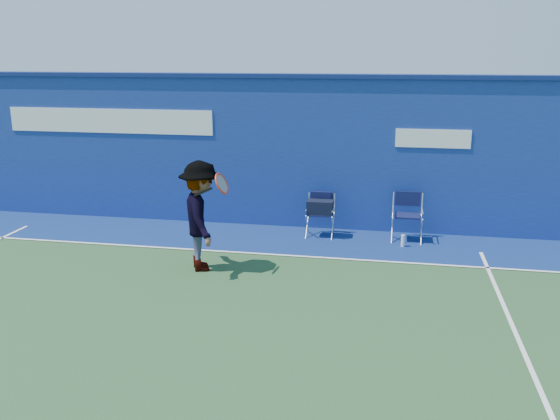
% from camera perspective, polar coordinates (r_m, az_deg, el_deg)
% --- Properties ---
extents(ground, '(80.00, 80.00, 0.00)m').
position_cam_1_polar(ground, '(7.94, -11.49, -11.43)').
color(ground, '#294C28').
rests_on(ground, ground).
extents(stadium_wall, '(24.00, 0.50, 3.08)m').
position_cam_1_polar(stadium_wall, '(12.24, -2.81, 5.83)').
color(stadium_wall, navy).
rests_on(stadium_wall, ground).
extents(out_of_bounds_strip, '(24.00, 1.80, 0.01)m').
position_cam_1_polar(out_of_bounds_strip, '(11.56, -3.95, -2.63)').
color(out_of_bounds_strip, navy).
rests_on(out_of_bounds_strip, ground).
extents(court_lines, '(24.00, 12.00, 0.01)m').
position_cam_1_polar(court_lines, '(8.44, -9.97, -9.62)').
color(court_lines, white).
rests_on(court_lines, out_of_bounds_strip).
extents(directors_chair_left, '(0.50, 0.46, 0.85)m').
position_cam_1_polar(directors_chair_left, '(11.53, 3.89, -0.82)').
color(directors_chair_left, silver).
rests_on(directors_chair_left, ground).
extents(directors_chair_right, '(0.54, 0.49, 0.91)m').
position_cam_1_polar(directors_chair_right, '(11.53, 12.10, -1.52)').
color(directors_chair_right, silver).
rests_on(directors_chair_right, ground).
extents(water_bottle, '(0.07, 0.07, 0.23)m').
position_cam_1_polar(water_bottle, '(11.18, 11.74, -2.93)').
color(water_bottle, white).
rests_on(water_bottle, ground).
extents(tennis_player, '(1.10, 1.35, 1.81)m').
position_cam_1_polar(tennis_player, '(9.72, -7.60, -0.58)').
color(tennis_player, '#EA4738').
rests_on(tennis_player, ground).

